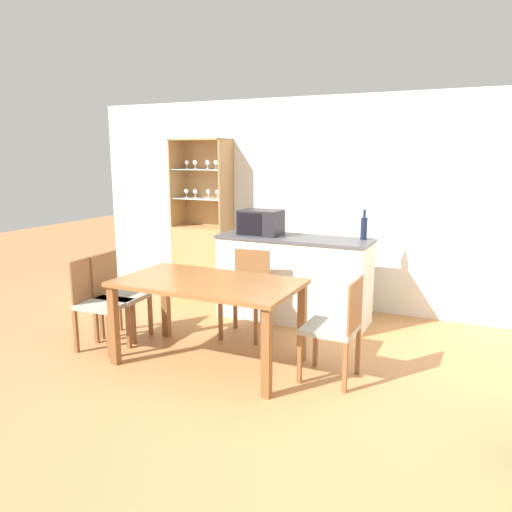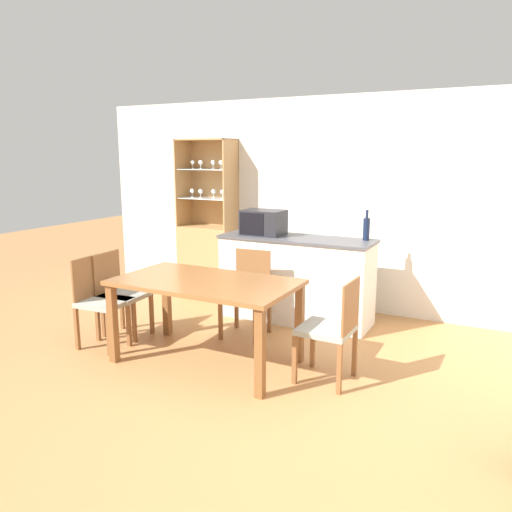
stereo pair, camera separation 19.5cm
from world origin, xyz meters
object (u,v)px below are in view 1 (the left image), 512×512
Objects in this scene: display_cabinet at (203,249)px; wine_bottle at (364,228)px; dining_chair_side_left_far at (119,295)px; dining_chair_head_far at (247,293)px; dining_table at (208,291)px; dining_chair_side_right_far at (335,328)px; microwave at (261,222)px; dining_chair_side_left_near at (100,303)px.

wine_bottle is (2.23, -0.32, 0.48)m from display_cabinet.
display_cabinet reaches higher than wine_bottle.
dining_chair_side_left_far is 2.68m from wine_bottle.
dining_chair_side_left_far is (-1.13, -0.65, 0.00)m from dining_chair_head_far.
display_cabinet reaches higher than dining_table.
dining_chair_head_far is 1.46m from wine_bottle.
microwave is (-1.29, 1.32, 0.65)m from dining_chair_side_right_far.
display_cabinet is 2.99m from dining_chair_side_right_far.
wine_bottle is at bearing 8.88° from microwave.
display_cabinet is 2.33× the size of dining_chair_side_right_far.
wine_bottle is at bearing 125.49° from dining_chair_side_left_near.
dining_chair_head_far and dining_chair_side_left_far have the same top height.
dining_chair_side_left_far is 1.77m from microwave.
dining_table is at bearing -57.78° from display_cabinet.
dining_chair_side_left_near is 1.89× the size of microwave.
microwave is at bearing 95.95° from dining_table.
microwave is at bearing -171.12° from wine_bottle.
microwave is at bearing 139.38° from dining_chair_side_left_far.
display_cabinet is at bearing 53.81° from dining_chair_side_right_far.
dining_table is (1.23, -1.96, 0.06)m from display_cabinet.
dining_chair_side_right_far is at bearing 145.90° from dining_chair_head_far.
microwave reaches higher than dining_table.
dining_chair_side_right_far is 1.00× the size of dining_chair_side_left_near.
dining_chair_side_left_far is at bearing 173.28° from dining_table.
display_cabinet is 6.31× the size of wine_bottle.
microwave is (0.99, 1.59, 0.65)m from dining_chair_side_left_near.
dining_table is at bearing -121.42° from wine_bottle.
display_cabinet is at bearing -48.11° from dining_chair_head_far.
dining_chair_side_left_far is (-2.27, -0.00, 0.00)m from dining_chair_side_right_far.
display_cabinet is 2.11m from dining_chair_side_left_near.
dining_table is at bearing -84.05° from microwave.
dining_chair_head_far is at bearing 90.26° from dining_table.
display_cabinet is at bearing 179.19° from dining_chair_side_left_far.
dining_chair_head_far is (-0.00, 0.78, -0.21)m from dining_table.
dining_chair_side_left_near is at bearing -87.36° from display_cabinet.
dining_table is 1.16m from dining_chair_side_left_far.
dining_table is 1.83× the size of dining_chair_head_far.
dining_chair_side_left_near is at bearing 34.73° from dining_chair_head_far.
display_cabinet reaches higher than microwave.
dining_chair_side_right_far is 1.89× the size of microwave.
display_cabinet is at bearing 122.22° from dining_table.
microwave is at bearing -24.98° from display_cabinet.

